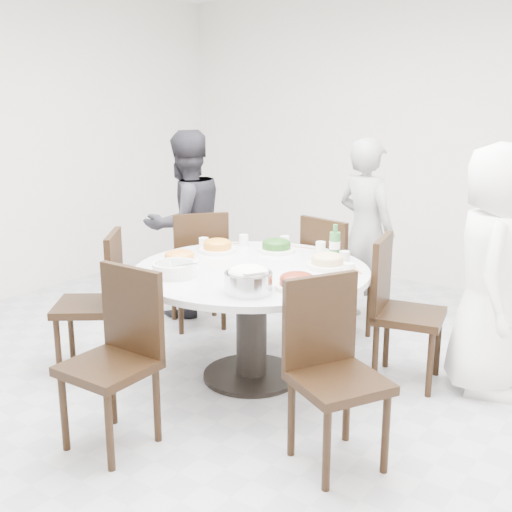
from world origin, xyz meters
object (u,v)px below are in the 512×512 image
Objects in this scene: chair_sw at (88,303)px; diner_left at (186,224)px; soup_bowl at (175,269)px; chair_nw at (197,268)px; chair_se at (339,377)px; chair_ne at (410,312)px; diner_middle at (366,232)px; dining_table at (251,324)px; chair_s at (108,363)px; diner_right at (493,270)px; rice_bowl at (248,283)px; chair_n at (339,277)px; beverage_bottle at (335,243)px.

diner_left is at bearing 153.07° from chair_sw.
chair_sw is at bearing -169.04° from soup_bowl.
soup_bowl is (0.68, 0.13, 0.32)m from chair_sw.
chair_se is (1.90, -1.09, 0.00)m from chair_nw.
chair_ne is 1.19m from diner_middle.
chair_sw reaches higher than dining_table.
chair_se is at bearing 26.03° from chair_s.
chair_s is at bearing 137.35° from chair_ne.
soup_bowl is (0.67, -0.95, 0.32)m from chair_nw.
diner_right is at bearing 105.38° from diner_left.
rice_bowl is at bearing 59.50° from chair_s.
chair_nw is 0.64× the size of diner_middle.
chair_n is at bearing 150.13° from chair_nw.
chair_se is at bearing -30.17° from dining_table.
beverage_bottle reaches higher than chair_se.
chair_n is 1.00× the size of chair_nw.
dining_table is at bearing 109.96° from chair_ne.
beverage_bottle is (-0.52, -0.07, 0.40)m from chair_ne.
chair_se is 2.52m from diner_left.
chair_ne is 0.61× the size of diner_right.
chair_s is at bearing 100.19° from diner_middle.
diner_middle is at bearing 96.55° from rice_bowl.
chair_sw is (-0.95, -0.55, 0.10)m from dining_table.
chair_sw is 3.51× the size of rice_bowl.
rice_bowl is 0.56m from soup_bowl.
soup_bowl is at bearing 117.53° from chair_ne.
chair_sw is 1.00× the size of chair_se.
diner_middle reaches higher than chair_ne.
chair_se is 0.61× the size of diner_right.
chair_s is 3.88× the size of beverage_bottle.
chair_se is at bearing 97.30° from chair_nw.
chair_ne is 1.92m from chair_s.
beverage_bottle reaches higher than rice_bowl.
chair_nw and chair_s have the same top height.
chair_s is at bearing 145.58° from chair_se.
dining_table is 1.58× the size of chair_s.
chair_s is (0.86, -0.57, 0.00)m from chair_sw.
rice_bowl is (-0.99, -1.18, 0.03)m from diner_right.
diner_right is (0.32, 1.32, 0.30)m from chair_se.
chair_s is at bearing 45.42° from diner_left.
chair_s reaches higher than soup_bowl.
chair_s is at bearing 64.38° from chair_nw.
diner_right is at bearing 13.76° from chair_se.
beverage_bottle reaches higher than chair_nw.
diner_left is at bearing 72.55° from chair_ne.
chair_s is at bearing -118.47° from rice_bowl.
diner_middle reaches higher than rice_bowl.
chair_sw is 0.76m from soup_bowl.
beverage_bottle is at bearing 73.20° from chair_s.
chair_n is 3.88× the size of beverage_bottle.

